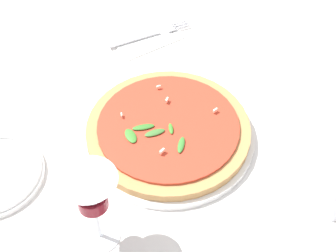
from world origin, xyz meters
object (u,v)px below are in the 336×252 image
Objects in this scene: shaker_pepper at (336,203)px; pizza_arugula_main at (168,131)px; wine_glass at (91,195)px; fork at (149,34)px.

pizza_arugula_main is at bearing 129.21° from shaker_pepper.
wine_glass is 0.78× the size of fork.
fork is (0.23, 0.48, -0.11)m from wine_glass.
wine_glass is at bearing -122.96° from fork.
shaker_pepper reaches higher than pizza_arugula_main.
wine_glass is 2.41× the size of shaker_pepper.
wine_glass is (-0.18, -0.17, 0.10)m from pizza_arugula_main.
wine_glass is 0.40m from shaker_pepper.
shaker_pepper is at bearing -81.95° from fork.
wine_glass is 0.54m from fork.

